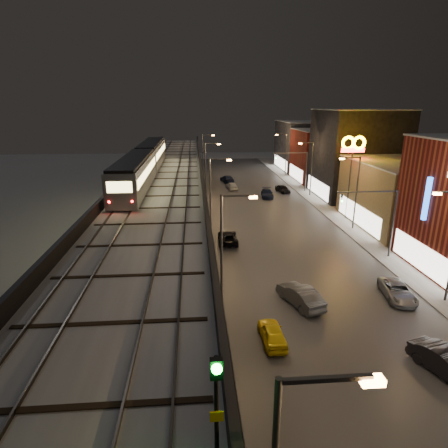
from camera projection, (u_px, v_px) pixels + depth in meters
name	position (u px, v px, depth m)	size (l,w,h in m)	color
road_surface	(271.00, 221.00, 49.74)	(17.00, 120.00, 0.06)	#46474D
sidewalk_right	(344.00, 219.00, 50.48)	(4.00, 120.00, 0.14)	#9FA1A8
under_viaduct_pavement	(169.00, 224.00, 48.73)	(11.00, 120.00, 0.06)	#9FA1A8
elevated_viaduct	(165.00, 187.00, 44.03)	(9.00, 100.00, 6.30)	black
viaduct_trackbed	(165.00, 180.00, 43.91)	(8.40, 100.00, 0.32)	#B2B7C1
viaduct_parapet_streetside	(202.00, 176.00, 44.13)	(0.30, 100.00, 1.10)	black
viaduct_parapet_far	(127.00, 177.00, 43.47)	(0.30, 100.00, 1.10)	black
building_c	(407.00, 195.00, 46.90)	(12.20, 15.20, 8.16)	olive
building_d	(356.00, 154.00, 61.17)	(12.20, 13.20, 14.16)	black
building_e	(326.00, 155.00, 75.07)	(12.20, 12.20, 10.16)	maroon
building_f	(306.00, 146.00, 88.21)	(12.20, 16.20, 11.16)	#34343B
streetlight_left_1	(225.00, 246.00, 26.68)	(2.57, 0.28, 9.00)	#38383A
streetlight_left_2	(213.00, 191.00, 43.76)	(2.57, 0.28, 9.00)	#38383A
streetlight_right_2	(355.00, 188.00, 45.05)	(2.56, 0.28, 9.00)	#38383A
streetlight_left_3	(207.00, 166.00, 60.85)	(2.57, 0.28, 9.00)	#38383A
streetlight_right_3	(310.00, 165.00, 62.13)	(2.56, 0.28, 9.00)	#38383A
streetlight_left_4	(204.00, 153.00, 77.93)	(2.57, 0.28, 9.00)	#38383A
streetlight_right_4	(285.00, 152.00, 79.22)	(2.56, 0.28, 9.00)	#38383A
traffic_light_rig_a	(383.00, 215.00, 36.66)	(6.10, 0.34, 7.00)	#38383A
traffic_light_rig_b	(300.00, 167.00, 65.14)	(6.10, 0.34, 7.00)	#38383A
subway_train	(145.00, 162.00, 45.28)	(2.72, 32.60, 3.24)	gray
rail_signal	(217.00, 389.00, 8.61)	(0.33, 0.42, 2.85)	black
car_taxi	(272.00, 334.00, 24.34)	(1.46, 3.63, 1.24)	yellow
car_near_white	(300.00, 296.00, 28.85)	(1.62, 4.65, 1.53)	#43484D
car_mid_silver	(228.00, 238.00, 41.84)	(2.07, 4.50, 1.25)	black
car_mid_dark	(227.00, 179.00, 74.21)	(1.96, 4.82, 1.40)	black
car_far_white	(232.00, 186.00, 68.11)	(1.58, 3.94, 1.34)	silver
car_onc_silver	(448.00, 365.00, 21.29)	(1.57, 4.50, 1.48)	black
car_onc_dark	(397.00, 292.00, 29.84)	(2.05, 4.44, 1.23)	gray
car_onc_white	(267.00, 194.00, 62.30)	(1.87, 4.59, 1.33)	#111934
car_onc_red	(283.00, 189.00, 65.76)	(1.53, 3.79, 1.29)	black
sign_mcdonalds	(353.00, 151.00, 48.34)	(3.27, 0.48, 11.04)	#38383A
sign_carwash	(432.00, 206.00, 33.21)	(1.71, 0.35, 8.88)	#38383A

